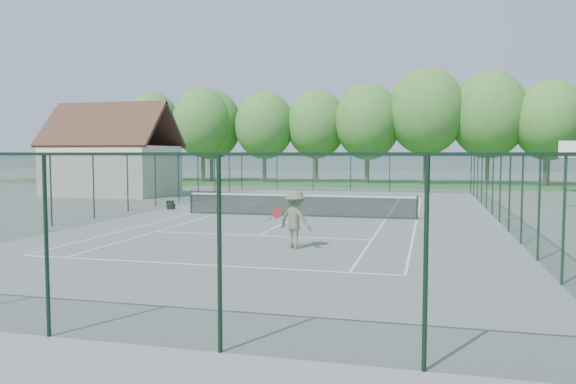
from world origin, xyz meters
name	(u,v)px	position (x,y,z in m)	size (l,w,h in m)	color
ground	(298,216)	(0.00, 0.00, 0.00)	(140.00, 140.00, 0.00)	gray
grass_far	(367,183)	(0.00, 30.00, 0.01)	(80.00, 16.00, 0.01)	#38752C
court_lines	(298,216)	(0.00, 0.00, 0.00)	(11.05, 23.85, 0.01)	white
tennis_net	(298,204)	(0.00, 0.00, 0.58)	(11.08, 0.08, 1.10)	black
fence_enclosure	(298,184)	(0.00, 0.00, 1.56)	(18.05, 36.05, 3.02)	#1A3D25
utility_building	(112,151)	(-16.00, 10.00, 3.12)	(8.60, 6.27, 6.63)	beige
tree_line_far	(368,123)	(0.00, 30.00, 5.99)	(39.40, 6.40, 9.70)	#432C1F
basketball_goal	(569,161)	(13.23, 7.10, 2.57)	(1.20, 1.43, 3.65)	yellow
sports_bag_a	(170,203)	(-8.22, 3.22, 0.16)	(0.40, 0.24, 0.32)	black
sports_bag_b	(171,206)	(-7.37, 1.57, 0.16)	(0.41, 0.25, 0.32)	black
tennis_player	(295,220)	(1.94, -8.70, 0.92)	(1.66, 1.12, 1.83)	#666B49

